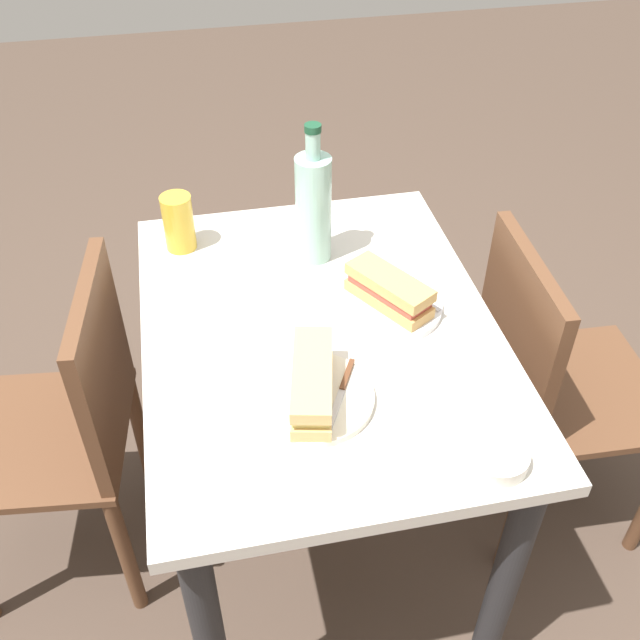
{
  "coord_description": "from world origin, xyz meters",
  "views": [
    {
      "loc": [
        1.09,
        -0.22,
        1.74
      ],
      "look_at": [
        0.0,
        0.0,
        0.78
      ],
      "focal_mm": 41.02,
      "sensor_mm": 36.0,
      "label": 1
    }
  ],
  "objects": [
    {
      "name": "plate_far",
      "position": [
        0.19,
        -0.05,
        0.77
      ],
      "size": [
        0.23,
        0.23,
        0.01
      ],
      "primitive_type": "cylinder",
      "color": "silver",
      "rests_on": "dining_table"
    },
    {
      "name": "plate_near",
      "position": [
        -0.03,
        0.15,
        0.77
      ],
      "size": [
        0.23,
        0.23,
        0.01
      ],
      "primitive_type": "cylinder",
      "color": "white",
      "rests_on": "dining_table"
    },
    {
      "name": "ground_plane",
      "position": [
        0.0,
        0.0,
        0.0
      ],
      "size": [
        8.0,
        8.0,
        0.0
      ],
      "primitive_type": "plane",
      "color": "#47382D"
    },
    {
      "name": "beer_glass",
      "position": [
        -0.34,
        -0.26,
        0.82
      ],
      "size": [
        0.07,
        0.07,
        0.13
      ],
      "primitive_type": "cylinder",
      "color": "gold",
      "rests_on": "dining_table"
    },
    {
      "name": "dining_table",
      "position": [
        0.0,
        0.0,
        0.61
      ],
      "size": [
        0.94,
        0.71,
        0.76
      ],
      "color": "beige",
      "rests_on": "ground"
    },
    {
      "name": "chair_far",
      "position": [
        -0.0,
        0.55,
        0.49
      ],
      "size": [
        0.42,
        0.42,
        0.85
      ],
      "color": "brown",
      "rests_on": "ground"
    },
    {
      "name": "baguette_sandwich_near",
      "position": [
        -0.03,
        0.15,
        0.81
      ],
      "size": [
        0.2,
        0.16,
        0.07
      ],
      "color": "tan",
      "rests_on": "plate_near"
    },
    {
      "name": "paper_napkin",
      "position": [
        -0.1,
        -0.11,
        0.76
      ],
      "size": [
        0.17,
        0.17,
        0.0
      ],
      "primitive_type": "cube",
      "rotation": [
        0.0,
        0.0,
        0.21
      ],
      "color": "white",
      "rests_on": "dining_table"
    },
    {
      "name": "water_bottle",
      "position": [
        -0.25,
        0.04,
        0.89
      ],
      "size": [
        0.08,
        0.08,
        0.32
      ],
      "color": "#99C6B7",
      "rests_on": "dining_table"
    },
    {
      "name": "knife_far",
      "position": [
        0.19,
        0.0,
        0.78
      ],
      "size": [
        0.17,
        0.09,
        0.01
      ],
      "color": "silver",
      "rests_on": "plate_far"
    },
    {
      "name": "knife_near",
      "position": [
        -0.07,
        0.19,
        0.78
      ],
      "size": [
        0.15,
        0.11,
        0.01
      ],
      "color": "silver",
      "rests_on": "plate_near"
    },
    {
      "name": "baguette_sandwich_far",
      "position": [
        0.19,
        -0.05,
        0.81
      ],
      "size": [
        0.23,
        0.12,
        0.07
      ],
      "color": "tan",
      "rests_on": "plate_far"
    },
    {
      "name": "olive_bowl",
      "position": [
        0.39,
        0.22,
        0.77
      ],
      "size": [
        0.11,
        0.11,
        0.03
      ],
      "primitive_type": "cylinder",
      "color": "silver",
      "rests_on": "dining_table"
    },
    {
      "name": "chair_near",
      "position": [
        -0.1,
        -0.55,
        0.49
      ],
      "size": [
        0.44,
        0.44,
        0.85
      ],
      "color": "brown",
      "rests_on": "ground"
    }
  ]
}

